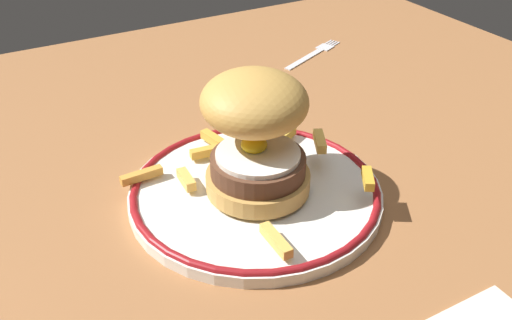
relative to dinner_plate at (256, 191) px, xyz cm
name	(u,v)px	position (x,y,z in cm)	size (l,w,h in cm)	color
ground_plane	(258,216)	(-0.07, -0.52, -2.84)	(117.77, 107.31, 4.00)	#925D36
dinner_plate	(256,191)	(0.00, 0.00, 0.00)	(25.51, 25.51, 1.60)	white
burger	(254,130)	(0.36, 1.04, 6.57)	(13.47, 13.91, 11.43)	#C29046
fries_pile	(246,161)	(0.50, 3.02, 1.78)	(21.30, 22.24, 2.97)	gold
fork	(314,53)	(26.82, 28.77, -0.66)	(13.72, 7.12, 0.36)	silver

